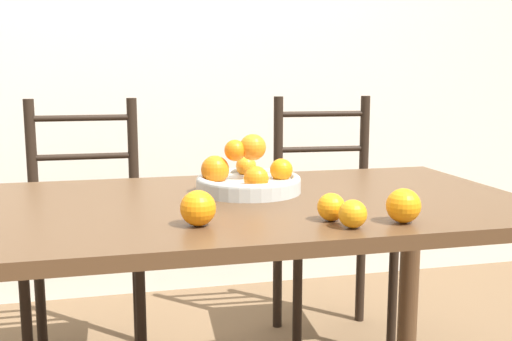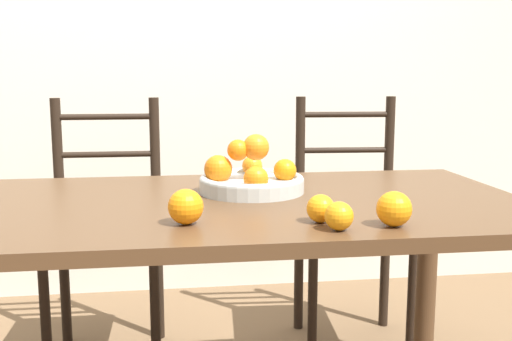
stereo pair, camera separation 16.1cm
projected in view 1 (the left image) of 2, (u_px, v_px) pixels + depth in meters
The scene contains 9 objects.
wall_back at pixel (151, 32), 2.89m from camera, with size 8.00×0.06×2.60m.
dining_table at pixel (195, 240), 1.58m from camera, with size 1.79×0.84×0.77m.
fruit_bowl at pixel (248, 178), 1.70m from camera, with size 0.30×0.30×0.17m.
orange_loose_0 at pixel (403, 206), 1.35m from camera, with size 0.08×0.08×0.08m.
orange_loose_1 at pixel (331, 207), 1.37m from camera, with size 0.06×0.06×0.06m.
orange_loose_2 at pixel (353, 214), 1.31m from camera, with size 0.06×0.06×0.06m.
orange_loose_3 at pixel (198, 208), 1.32m from camera, with size 0.08×0.08×0.08m.
chair_left at pixel (85, 241), 2.24m from camera, with size 0.42×0.40×1.01m.
chair_right at pixel (330, 225), 2.47m from camera, with size 0.44×0.43×1.01m.
Camera 1 is at (-0.20, -1.53, 1.10)m, focal length 42.00 mm.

